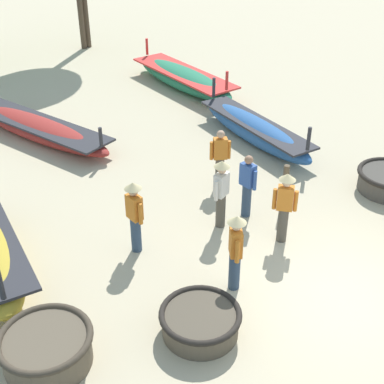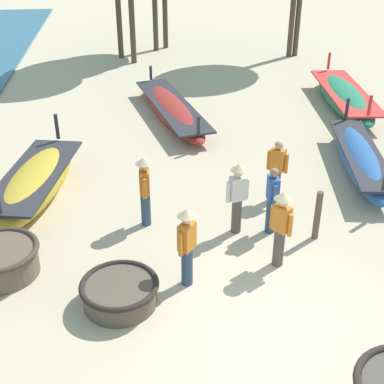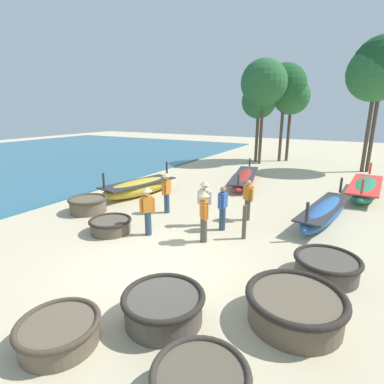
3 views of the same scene
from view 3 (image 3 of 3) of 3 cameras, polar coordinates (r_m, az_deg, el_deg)
ground_plane at (r=8.35m, az=-7.33°, el=-14.10°), size 80.00×80.00×0.00m
coracle_weathered at (r=6.38m, az=-5.43°, el=-20.78°), size 1.67×1.67×0.61m
coracle_front_left at (r=6.37m, az=-24.01°, el=-23.06°), size 1.49×1.49×0.48m
coracle_tilted at (r=10.74m, az=-15.25°, el=-6.07°), size 1.45×1.45×0.48m
coracle_upturned at (r=13.08m, az=-19.20°, el=-2.21°), size 1.56×1.56×0.62m
coracle_far_left at (r=6.63m, az=19.03°, el=-19.84°), size 1.97×1.97×0.65m
coracle_beside_post at (r=8.46m, az=24.29°, el=-12.70°), size 1.63×1.63×0.55m
long_boat_white_hull at (r=12.33m, az=23.95°, el=-3.53°), size 1.69×4.91×1.31m
long_boat_blue_hull at (r=17.53m, az=9.96°, el=2.65°), size 2.33×5.93×1.05m
long_boat_red_hull at (r=17.02m, az=30.09°, el=0.62°), size 1.70×5.42×1.29m
long_boat_ochre_hull at (r=15.01m, az=-10.07°, el=0.91°), size 2.08×4.43×1.43m
fisherman_standing_right at (r=11.51m, az=10.59°, el=-1.33°), size 0.45×0.37×1.57m
fisherman_hauling at (r=12.15m, az=-4.88°, el=0.36°), size 0.36×0.53×1.67m
fisherman_standing_left at (r=10.77m, az=2.38°, el=-1.56°), size 0.51×0.36×1.67m
fisherman_crouching at (r=10.43m, az=5.86°, el=-2.89°), size 0.23×0.53×1.57m
fisherman_with_hat at (r=9.41m, az=2.28°, el=-4.09°), size 0.38×0.44×1.67m
fisherman_by_coracle at (r=10.03m, az=-8.48°, el=-3.01°), size 0.38×0.44×1.67m
mooring_post_shoreline at (r=9.90m, az=9.95°, el=-5.69°), size 0.14×0.14×1.14m
tree_left_mid at (r=24.11m, az=13.53°, el=19.57°), size 3.41×3.41×7.77m
tree_rightmost at (r=25.05m, az=12.61°, el=16.45°), size 2.68×2.68×6.10m
tree_leftmost at (r=23.66m, az=32.59°, el=19.44°), size 3.79×3.79×8.63m
tree_right_mid at (r=25.80m, az=17.25°, el=18.79°), size 3.35×3.35×7.64m
tree_center at (r=23.52m, az=31.70°, el=18.71°), size 3.58×3.58×8.17m
tree_tall_back at (r=26.09m, az=18.42°, el=16.89°), size 2.90×2.90×6.62m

